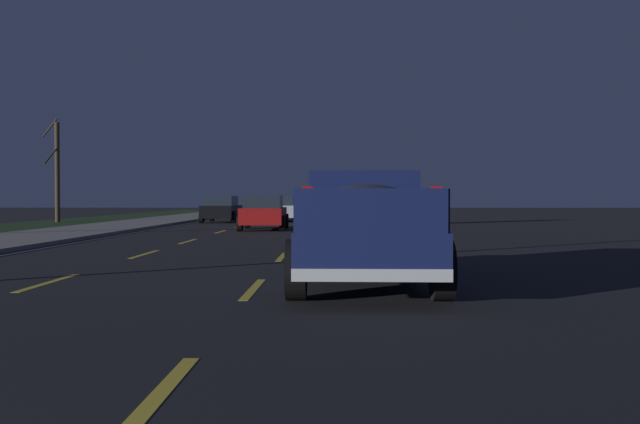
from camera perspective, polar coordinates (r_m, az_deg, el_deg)
ground at (r=27.62m, az=-5.03°, el=-1.75°), size 144.00×144.00×0.00m
sidewalk_shoulder at (r=29.38m, az=-19.63°, el=-1.52°), size 108.00×4.00×0.12m
lane_markings at (r=31.41m, az=-9.85°, el=-1.40°), size 108.88×7.04×0.01m
pickup_truck at (r=11.11m, az=3.79°, el=-1.02°), size 5.44×2.32×1.87m
sedan_red at (r=30.06m, az=-4.77°, el=-0.01°), size 4.44×2.08×1.54m
sedan_silver at (r=40.64m, az=-3.25°, el=0.30°), size 4.45×2.10×1.54m
sedan_black at (r=39.79m, az=-8.30°, el=0.27°), size 4.42×2.05×1.54m
bare_tree_far at (r=42.41m, az=-21.37°, el=3.36°), size 2.50×1.01×6.08m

